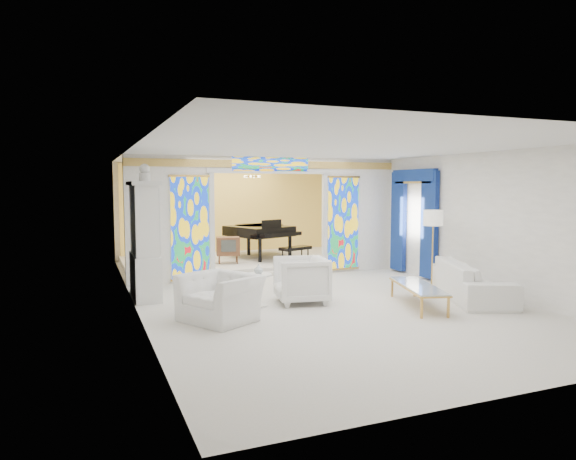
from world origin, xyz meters
name	(u,v)px	position (x,y,z in m)	size (l,w,h in m)	color
floor	(301,291)	(0.00, 0.00, 0.00)	(12.00, 12.00, 0.00)	silver
ceiling	(301,152)	(0.00, 0.00, 3.00)	(7.00, 12.00, 0.02)	silver
wall_back	(228,210)	(0.00, 6.00, 1.50)	(7.00, 0.02, 3.00)	white
wall_front	(522,260)	(0.00, -6.00, 1.50)	(7.00, 0.02, 3.00)	white
wall_left	(132,228)	(-3.50, 0.00, 1.50)	(0.02, 12.00, 3.00)	white
wall_right	(434,219)	(3.50, 0.00, 1.50)	(0.02, 12.00, 3.00)	white
partition_wall	(270,211)	(0.00, 2.00, 1.65)	(7.00, 0.22, 3.00)	white
stained_glass_left	(190,228)	(-2.03, 1.89, 1.30)	(0.90, 0.04, 2.40)	gold
stained_glass_right	(343,223)	(2.03, 1.89, 1.30)	(0.90, 0.04, 2.40)	gold
stained_glass_transom	(271,164)	(0.00, 1.89, 2.82)	(2.00, 0.04, 0.34)	gold
alcove_platform	(245,261)	(0.00, 4.10, 0.09)	(6.80, 3.80, 0.18)	silver
gold_curtain_back	(229,210)	(0.00, 5.88, 1.50)	(6.70, 0.10, 2.90)	gold
chandelier	(252,177)	(0.20, 4.00, 2.55)	(0.48, 0.48, 0.30)	#C19343
blue_drapes	(413,214)	(3.40, 0.70, 1.58)	(0.14, 1.85, 2.65)	navy
china_cabinet	(144,241)	(-3.22, 0.60, 1.17)	(0.56, 1.46, 2.72)	silver
armchair_left	(220,298)	(-2.24, -1.72, 0.39)	(1.21, 1.06, 0.79)	white
armchair_right	(301,280)	(-0.43, -1.01, 0.45)	(0.96, 0.99, 0.90)	white
sofa	(472,280)	(2.95, -1.96, 0.37)	(2.56, 1.00, 0.75)	white
side_table	(259,285)	(-1.30, -0.99, 0.41)	(0.66, 0.66, 0.62)	silver
vase	(259,269)	(-1.30, -0.99, 0.72)	(0.18, 0.18, 0.19)	silver
coffee_table	(418,287)	(1.50, -2.14, 0.38)	(1.09, 1.96, 0.42)	silver
floor_lamp	(433,222)	(2.80, -0.86, 1.50)	(0.50, 0.50, 1.76)	#C19343
grand_piano	(261,231)	(0.52, 4.23, 0.95)	(2.11, 3.19, 1.14)	black
tv_console	(228,246)	(-0.72, 3.35, 0.65)	(0.69, 0.53, 0.72)	brown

